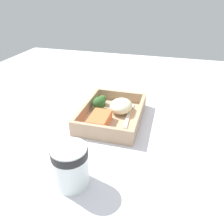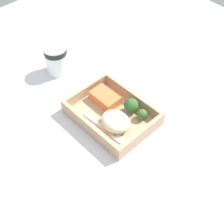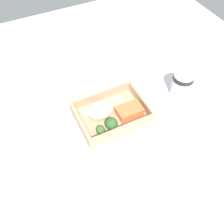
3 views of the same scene
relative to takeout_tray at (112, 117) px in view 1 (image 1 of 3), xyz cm
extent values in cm
cube|color=silver|center=(0.00, 0.00, -1.60)|extent=(160.00, 160.00, 2.00)
cube|color=tan|center=(0.00, 0.00, 0.00)|extent=(25.23, 19.02, 1.20)
cube|color=tan|center=(0.00, -8.91, 2.45)|extent=(25.23, 1.20, 3.69)
cube|color=tan|center=(0.00, 8.91, 2.45)|extent=(25.23, 1.20, 3.69)
cube|color=tan|center=(-12.02, 0.00, 2.45)|extent=(1.20, 16.62, 3.69)
cube|color=tan|center=(12.02, 0.00, 2.45)|extent=(1.20, 16.62, 3.69)
cube|color=orange|center=(-5.75, 2.46, 2.13)|extent=(9.10, 5.78, 3.06)
ellipsoid|color=beige|center=(3.77, -2.16, 2.74)|extent=(9.22, 7.65, 4.29)
cylinder|color=#789B55|center=(7.10, 5.60, 1.19)|extent=(1.16, 1.16, 1.17)
sphere|color=#3E682A|center=(7.10, 5.60, 2.61)|extent=(3.05, 3.05, 3.05)
cylinder|color=#7FA365|center=(2.86, 5.32, 1.31)|extent=(1.68, 1.68, 1.42)
sphere|color=#315F29|center=(2.86, 5.32, 3.23)|extent=(4.41, 4.41, 4.41)
cube|color=silver|center=(-0.22, -5.32, 0.82)|extent=(12.45, 1.94, 0.44)
cube|color=silver|center=(7.66, -4.79, 0.82)|extent=(3.54, 2.43, 0.44)
cylinder|color=white|center=(-28.69, 1.30, 4.40)|extent=(7.58, 7.58, 10.01)
cylinder|color=black|center=(-28.69, 1.30, 8.11)|extent=(7.81, 7.81, 1.80)
camera|label=1|loc=(-59.88, -16.47, 37.95)|focal=35.00mm
camera|label=2|loc=(44.51, -42.64, 72.47)|focal=50.00mm
camera|label=3|loc=(26.23, 53.20, 73.87)|focal=42.00mm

